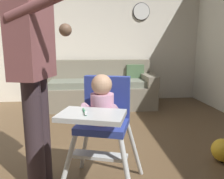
% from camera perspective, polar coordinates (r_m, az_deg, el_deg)
% --- Properties ---
extents(ground, '(6.11, 6.86, 0.10)m').
position_cam_1_polar(ground, '(2.32, -4.50, -19.31)').
color(ground, brown).
extents(wall_far, '(5.31, 0.06, 2.68)m').
position_cam_1_polar(wall_far, '(4.67, -5.62, 13.64)').
color(wall_far, silver).
rests_on(wall_far, ground).
extents(couch, '(2.11, 0.86, 0.86)m').
position_cam_1_polar(couch, '(4.22, -3.65, 0.18)').
color(couch, gray).
rests_on(couch, ground).
extents(high_chair, '(0.75, 0.83, 0.93)m').
position_cam_1_polar(high_chair, '(1.66, -2.35, -5.95)').
color(high_chair, silver).
rests_on(high_chair, ground).
extents(adult_standing, '(0.50, 0.58, 1.70)m').
position_cam_1_polar(adult_standing, '(1.77, -19.31, 5.48)').
color(adult_standing, '#34282D').
rests_on(adult_standing, ground).
extents(toy_ball, '(0.23, 0.23, 0.23)m').
position_cam_1_polar(toy_ball, '(2.52, 26.61, -13.74)').
color(toy_ball, gold).
rests_on(toy_ball, ground).
extents(wall_clock, '(0.35, 0.04, 0.35)m').
position_cam_1_polar(wall_clock, '(4.79, 7.53, 19.20)').
color(wall_clock, white).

